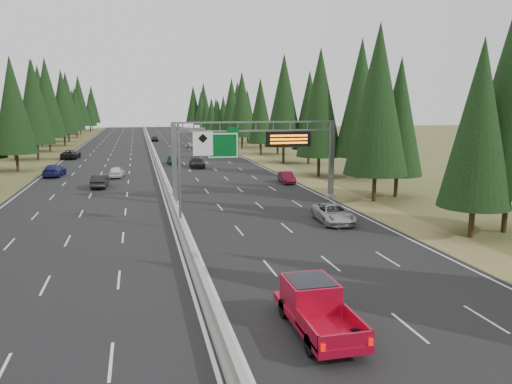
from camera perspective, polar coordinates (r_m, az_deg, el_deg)
road at (r=92.90m, az=-11.50°, el=3.91°), size 32.00×260.00×0.08m
shoulder_right at (r=95.15m, az=-0.71°, el=4.24°), size 3.60×260.00×0.06m
shoulder_left at (r=94.03m, az=-22.42°, el=3.42°), size 3.60×260.00×0.06m
median_barrier at (r=92.87m, az=-11.51°, el=4.14°), size 0.70×260.00×0.85m
sign_gantry at (r=48.91m, az=0.74°, el=5.03°), size 16.75×0.98×7.80m
hov_sign_pole at (r=37.81m, az=-7.88°, el=2.66°), size 2.80×0.50×8.00m
tree_row_right at (r=85.67m, az=3.56°, el=9.69°), size 12.04×243.77×18.43m
tree_row_left at (r=94.25m, az=-25.27°, el=9.24°), size 11.88×239.28×18.89m
silver_minivan at (r=40.68m, az=8.82°, el=-2.43°), size 2.77×5.45×1.48m
red_pickup at (r=21.76m, az=6.61°, el=-12.48°), size 2.16×6.04×1.97m
car_ahead_green at (r=81.15m, az=-9.42°, el=3.68°), size 1.99×4.42×1.48m
car_ahead_dkred at (r=60.61m, az=3.52°, el=1.66°), size 1.65×4.15×1.34m
car_ahead_dkgrey at (r=76.18m, az=-6.76°, el=3.35°), size 2.21×5.17×1.48m
car_ahead_white at (r=111.83m, az=-7.12°, el=5.40°), size 2.46×5.14×1.41m
car_ahead_far at (r=133.72m, az=-11.50°, el=6.01°), size 1.74×4.16×1.41m
car_onc_near at (r=59.89m, az=-17.41°, el=1.20°), size 1.88×4.64×1.50m
car_onc_blue at (r=71.52m, az=-22.07°, el=2.31°), size 2.61×5.60×1.58m
car_onc_white at (r=67.78m, az=-15.64°, el=2.22°), size 2.10×4.34×1.43m
car_onc_far at (r=94.15m, az=-20.41°, el=4.08°), size 3.12×5.92×1.59m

